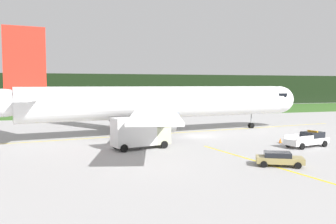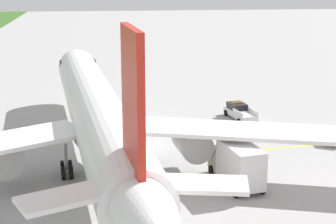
{
  "view_description": "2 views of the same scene",
  "coord_description": "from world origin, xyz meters",
  "px_view_note": "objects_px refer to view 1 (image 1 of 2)",
  "views": [
    {
      "loc": [
        -20.06,
        -48.47,
        7.47
      ],
      "look_at": [
        -3.17,
        4.99,
        3.28
      ],
      "focal_mm": 38.64,
      "sensor_mm": 36.0,
      "label": 1
    },
    {
      "loc": [
        -53.68,
        2.65,
        18.46
      ],
      "look_at": [
        0.58,
        -2.72,
        3.49
      ],
      "focal_mm": 59.08,
      "sensor_mm": 36.0,
      "label": 2
    }
  ],
  "objects_px": {
    "catering_truck": "(139,132)",
    "apron_cone": "(280,141)",
    "staff_car": "(279,158)",
    "ops_pickup_truck": "(308,139)",
    "airliner": "(161,103)"
  },
  "relations": [
    {
      "from": "staff_car",
      "to": "apron_cone",
      "type": "relative_size",
      "value": 7.17
    },
    {
      "from": "catering_truck",
      "to": "apron_cone",
      "type": "relative_size",
      "value": 11.16
    },
    {
      "from": "apron_cone",
      "to": "ops_pickup_truck",
      "type": "bearing_deg",
      "value": -65.19
    },
    {
      "from": "staff_car",
      "to": "apron_cone",
      "type": "distance_m",
      "value": 13.83
    },
    {
      "from": "airliner",
      "to": "staff_car",
      "type": "bearing_deg",
      "value": -80.32
    },
    {
      "from": "apron_cone",
      "to": "airliner",
      "type": "bearing_deg",
      "value": 132.71
    },
    {
      "from": "catering_truck",
      "to": "apron_cone",
      "type": "bearing_deg",
      "value": -4.33
    },
    {
      "from": "airliner",
      "to": "staff_car",
      "type": "xyz_separation_m",
      "value": [
        4.17,
        -24.45,
        -4.01
      ]
    },
    {
      "from": "airliner",
      "to": "catering_truck",
      "type": "height_order",
      "value": "airliner"
    },
    {
      "from": "catering_truck",
      "to": "staff_car",
      "type": "xyz_separation_m",
      "value": [
        10.35,
        -12.67,
        -1.24
      ]
    },
    {
      "from": "airliner",
      "to": "ops_pickup_truck",
      "type": "distance_m",
      "value": 21.8
    },
    {
      "from": "airliner",
      "to": "ops_pickup_truck",
      "type": "relative_size",
      "value": 8.57
    },
    {
      "from": "ops_pickup_truck",
      "to": "staff_car",
      "type": "distance_m",
      "value": 12.4
    },
    {
      "from": "catering_truck",
      "to": "staff_car",
      "type": "distance_m",
      "value": 16.41
    },
    {
      "from": "ops_pickup_truck",
      "to": "staff_car",
      "type": "bearing_deg",
      "value": -140.26
    }
  ]
}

